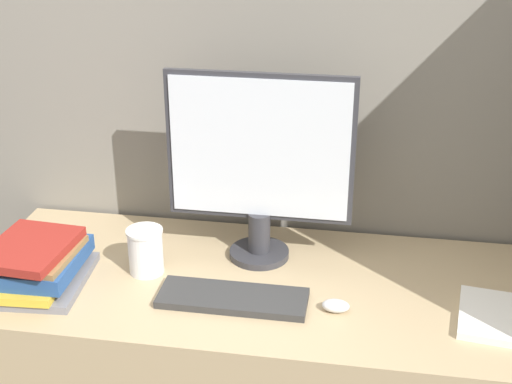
% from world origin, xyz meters
% --- Properties ---
extents(cubicle_panel_rear, '(1.99, 0.04, 1.75)m').
position_xyz_m(cubicle_panel_rear, '(0.00, 0.69, 0.87)').
color(cubicle_panel_rear, gray).
rests_on(cubicle_panel_rear, ground_plane).
extents(monitor, '(0.52, 0.17, 0.55)m').
position_xyz_m(monitor, '(-0.01, 0.46, 1.03)').
color(monitor, '#333338').
rests_on(monitor, desk).
extents(keyboard, '(0.39, 0.14, 0.02)m').
position_xyz_m(keyboard, '(-0.04, 0.22, 0.75)').
color(keyboard, '#333333').
rests_on(keyboard, desk).
extents(mouse, '(0.07, 0.05, 0.03)m').
position_xyz_m(mouse, '(0.22, 0.22, 0.76)').
color(mouse, silver).
rests_on(mouse, desk).
extents(coffee_cup, '(0.10, 0.10, 0.13)m').
position_xyz_m(coffee_cup, '(-0.31, 0.32, 0.81)').
color(coffee_cup, white).
rests_on(coffee_cup, desk).
extents(book_stack, '(0.26, 0.31, 0.13)m').
position_xyz_m(book_stack, '(-0.58, 0.22, 0.80)').
color(book_stack, slate).
rests_on(book_stack, desk).
extents(paper_pile, '(0.24, 0.25, 0.02)m').
position_xyz_m(paper_pile, '(0.64, 0.24, 0.75)').
color(paper_pile, white).
rests_on(paper_pile, desk).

